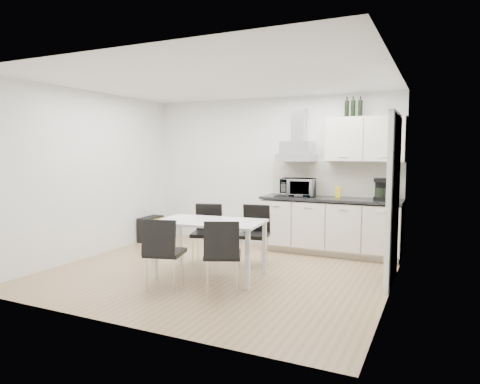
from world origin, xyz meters
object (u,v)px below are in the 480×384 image
object	(u,v)px
chair_far_left	(207,235)
guitar_amp	(151,229)
dining_table	(210,227)
floor_speaker	(234,234)
chair_near_left	(165,253)
chair_near_right	(223,256)
kitchenette	(333,203)
chair_far_right	(253,236)

from	to	relation	value
chair_far_left	guitar_amp	world-z (taller)	chair_far_left
dining_table	floor_speaker	size ratio (longest dim) A/B	5.58
dining_table	guitar_amp	bearing A→B (deg)	139.30
chair_near_left	floor_speaker	bearing A→B (deg)	84.39
dining_table	chair_near_right	world-z (taller)	chair_near_right
kitchenette	chair_near_right	xyz separation A→B (m)	(-0.73, -2.46, -0.39)
chair_far_right	guitar_amp	distance (m)	2.57
chair_near_left	guitar_amp	xyz separation A→B (m)	(-1.89, 2.22, -0.21)
guitar_amp	floor_speaker	distance (m)	1.56
dining_table	chair_near_left	xyz separation A→B (m)	(-0.22, -0.71, -0.23)
chair_far_left	floor_speaker	distance (m)	1.66
dining_table	chair_near_right	bearing A→B (deg)	-53.96
floor_speaker	chair_near_right	bearing A→B (deg)	-81.56
kitchenette	chair_near_right	distance (m)	2.59
chair_near_left	chair_near_right	distance (m)	0.71
dining_table	chair_far_left	distance (m)	0.66
kitchenette	chair_far_left	bearing A→B (deg)	-137.08
chair_far_left	floor_speaker	world-z (taller)	chair_far_left
kitchenette	chair_far_right	distance (m)	1.55
chair_far_left	chair_near_left	size ratio (longest dim) A/B	1.00
guitar_amp	chair_near_right	bearing A→B (deg)	-39.46
chair_near_left	floor_speaker	world-z (taller)	chair_near_left
chair_near_right	floor_speaker	world-z (taller)	chair_near_right
chair_far_right	guitar_amp	xyz separation A→B (m)	(-2.43, 0.80, -0.21)
kitchenette	dining_table	distance (m)	2.28
chair_far_left	chair_far_right	xyz separation A→B (m)	(0.67, 0.20, 0.00)
dining_table	chair_near_left	world-z (taller)	chair_near_left
chair_far_left	guitar_amp	distance (m)	2.04
chair_near_left	chair_near_right	xyz separation A→B (m)	(0.68, 0.19, 0.00)
chair_near_left	guitar_amp	world-z (taller)	chair_near_left
kitchenette	chair_far_left	distance (m)	2.13
kitchenette	chair_near_left	world-z (taller)	kitchenette
kitchenette	chair_near_left	xyz separation A→B (m)	(-1.41, -2.65, -0.39)
chair_near_left	kitchenette	bearing A→B (deg)	47.21
kitchenette	dining_table	world-z (taller)	kitchenette
chair_near_left	chair_near_right	world-z (taller)	same
chair_far_right	chair_near_left	distance (m)	1.52
chair_far_right	floor_speaker	bearing A→B (deg)	-63.77
kitchenette	dining_table	size ratio (longest dim) A/B	1.72
dining_table	guitar_amp	distance (m)	2.64
chair_far_right	floor_speaker	world-z (taller)	chair_far_right
floor_speaker	kitchenette	bearing A→B (deg)	-20.00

